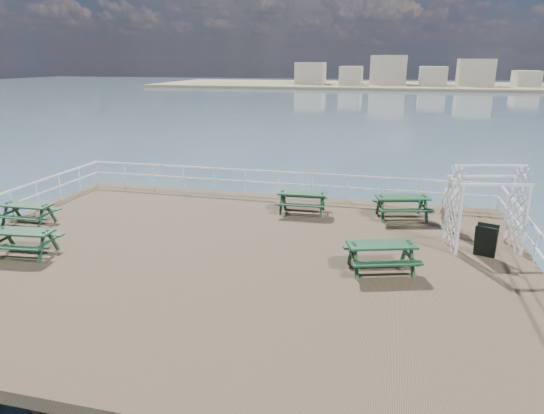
{
  "coord_description": "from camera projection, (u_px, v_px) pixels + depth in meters",
  "views": [
    {
      "loc": [
        4.69,
        -12.94,
        5.69
      ],
      "look_at": [
        1.03,
        1.63,
        1.1
      ],
      "focal_mm": 32.0,
      "sensor_mm": 36.0,
      "label": 1
    }
  ],
  "objects": [
    {
      "name": "ground",
      "position": [
        226.0,
        259.0,
        14.8
      ],
      "size": [
        18.0,
        14.0,
        0.3
      ],
      "primitive_type": "cube",
      "color": "brown",
      "rests_on": "ground"
    },
    {
      "name": "sea_backdrop",
      "position": [
        426.0,
        82.0,
        136.34
      ],
      "size": [
        300.0,
        300.0,
        9.2
      ],
      "color": "#425E6F",
      "rests_on": "ground"
    },
    {
      "name": "railing",
      "position": [
        248.0,
        203.0,
        16.9
      ],
      "size": [
        17.77,
        13.76,
        1.1
      ],
      "color": "white",
      "rests_on": "ground"
    },
    {
      "name": "picnic_table_a",
      "position": [
        27.0,
        210.0,
        17.27
      ],
      "size": [
        1.79,
        1.46,
        0.85
      ],
      "rotation": [
        0.0,
        0.0,
        0.03
      ],
      "color": "#163D26",
      "rests_on": "ground"
    },
    {
      "name": "picnic_table_b",
      "position": [
        302.0,
        198.0,
        18.66
      ],
      "size": [
        1.91,
        1.56,
        0.9
      ],
      "rotation": [
        0.0,
        0.0,
        0.04
      ],
      "color": "#163D26",
      "rests_on": "ground"
    },
    {
      "name": "picnic_table_c",
      "position": [
        402.0,
        202.0,
        17.98
      ],
      "size": [
        2.25,
        1.99,
        0.94
      ],
      "rotation": [
        0.0,
        0.0,
        0.26
      ],
      "color": "#163D26",
      "rests_on": "ground"
    },
    {
      "name": "picnic_table_d",
      "position": [
        24.0,
        237.0,
        14.6
      ],
      "size": [
        1.9,
        1.59,
        0.86
      ],
      "rotation": [
        0.0,
        0.0,
        0.1
      ],
      "color": "#163D26",
      "rests_on": "ground"
    },
    {
      "name": "picnic_table_e",
      "position": [
        381.0,
        251.0,
        13.46
      ],
      "size": [
        2.25,
        2.01,
        0.91
      ],
      "rotation": [
        0.0,
        0.0,
        0.31
      ],
      "color": "#163D26",
      "rests_on": "ground"
    },
    {
      "name": "trellis_arbor",
      "position": [
        485.0,
        212.0,
        14.89
      ],
      "size": [
        2.37,
        1.63,
        2.68
      ],
      "rotation": [
        0.0,
        0.0,
        0.24
      ],
      "color": "white",
      "rests_on": "ground"
    },
    {
      "name": "sandwich_board",
      "position": [
        486.0,
        241.0,
        14.46
      ],
      "size": [
        0.72,
        0.62,
        1.01
      ],
      "rotation": [
        0.0,
        0.0,
        -0.31
      ],
      "color": "black",
      "rests_on": "ground"
    },
    {
      "name": "person",
      "position": [
        451.0,
        204.0,
        16.69
      ],
      "size": [
        0.68,
        0.45,
        1.85
      ],
      "primitive_type": "imported",
      "rotation": [
        0.0,
        0.0,
        -0.01
      ],
      "color": "silver",
      "rests_on": "ground"
    }
  ]
}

